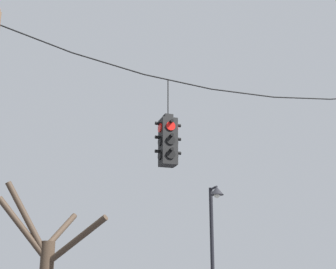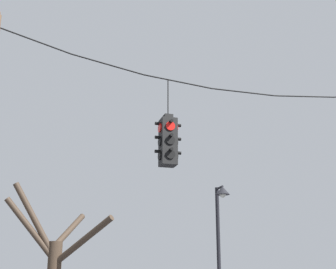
% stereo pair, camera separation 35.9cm
% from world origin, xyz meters
% --- Properties ---
extents(span_wire, '(11.21, 0.03, 0.88)m').
position_xyz_m(span_wire, '(-0.00, -0.28, 6.64)').
color(span_wire, black).
extents(traffic_light_near_right_pole, '(0.58, 0.58, 1.96)m').
position_xyz_m(traffic_light_near_right_pole, '(-1.85, -0.28, 5.01)').
color(traffic_light_near_right_pole, black).
extents(street_lamp, '(0.44, 0.76, 5.13)m').
position_xyz_m(street_lamp, '(1.28, 4.56, 3.63)').
color(street_lamp, black).
rests_on(street_lamp, ground_plane).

